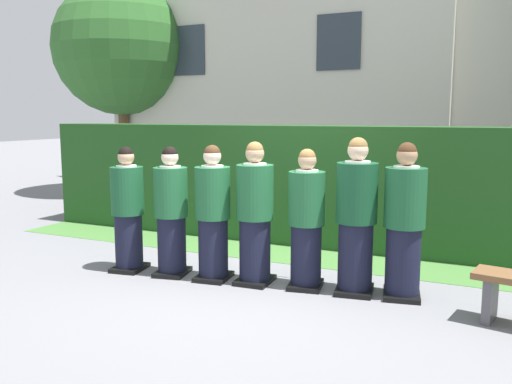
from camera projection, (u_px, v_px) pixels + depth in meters
ground_plane at (256, 283)px, 6.15m from camera, size 60.00×60.00×0.00m
student_front_row_0 at (128, 212)px, 6.56m from camera, size 0.42×0.49×1.53m
student_front_row_1 at (171, 215)px, 6.37m from camera, size 0.44×0.50×1.54m
student_front_row_2 at (213, 216)px, 6.19m from camera, size 0.42×0.49×1.57m
student_front_row_3 at (255, 217)px, 6.05m from camera, size 0.42×0.52×1.61m
student_front_row_4 at (306, 223)px, 5.89m from camera, size 0.43×0.52×1.54m
student_front_row_5 at (356, 220)px, 5.71m from camera, size 0.45×0.53×1.67m
student_front_row_6 at (404, 225)px, 5.57m from camera, size 0.46×0.53×1.63m
hedge at (316, 185)px, 7.92m from camera, size 9.24×0.70×1.75m
school_building_annex at (292, 29)px, 13.12m from camera, size 8.31×4.21×7.74m
oak_tree_left at (121, 48)px, 12.77m from camera, size 3.18×3.18×5.08m
lawn_strip at (297, 255)px, 7.33m from camera, size 9.24×0.90×0.01m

